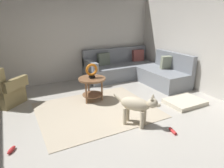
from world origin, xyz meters
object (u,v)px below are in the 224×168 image
dog (137,106)px  sectional_couch (136,70)px  dog_toy_rope (173,131)px  dog_toy_bone (11,150)px  torus_sculpture (92,70)px  dog_bed_mat (185,102)px  side_table (92,83)px  armchair (3,91)px

dog → sectional_couch: bearing=-160.9°
dog_toy_rope → dog_toy_bone: 2.49m
torus_sculpture → dog_bed_mat: 2.15m
side_table → dog: dog is taller
sectional_couch → dog_bed_mat: sectional_couch is taller
dog_toy_rope → sectional_couch: bearing=68.3°
sectional_couch → torus_sculpture: bearing=-154.5°
armchair → side_table: bearing=25.4°
sectional_couch → side_table: sectional_couch is taller
sectional_couch → torus_sculpture: size_ratio=6.90×
torus_sculpture → dog_toy_rope: bearing=-70.0°
armchair → sectional_couch: bearing=49.0°
dog → dog_toy_bone: 2.03m
armchair → dog_toy_bone: bearing=-41.5°
torus_sculpture → dog: size_ratio=0.46×
dog_toy_bone → armchair: bearing=91.7°
sectional_couch → dog: size_ratio=3.18×
side_table → torus_sculpture: 0.29m
armchair → dog_toy_bone: 1.85m
side_table → dog_toy_bone: (-1.72, -1.13, -0.39)m
side_table → dog_toy_bone: bearing=-146.8°
dog → side_table: bearing=-115.9°
dog_toy_rope → torus_sculpture: bearing=110.0°
side_table → dog_toy_rope: side_table is taller
sectional_couch → dog_bed_mat: size_ratio=2.81×
sectional_couch → dog_bed_mat: bearing=-90.4°
side_table → dog_bed_mat: side_table is taller
side_table → dog_bed_mat: 2.08m
armchair → side_table: (1.77, -0.70, 0.09)m
dog_bed_mat → dog_toy_rope: size_ratio=4.43×
sectional_couch → dog_toy_bone: bearing=-150.5°
torus_sculpture → dog_bed_mat: size_ratio=0.41×
dog_toy_bone → sectional_couch: bearing=29.5°
side_table → torus_sculpture: bearing=-76.0°
torus_sculpture → dog: torus_sculpture is taller
sectional_couch → dog: 2.63m
dog → dog_bed_mat: bearing=152.6°
side_table → dog_bed_mat: size_ratio=0.75×
sectional_couch → side_table: bearing=-154.5°
torus_sculpture → dog_toy_bone: bearing=-146.8°
armchair → torus_sculpture: 1.94m
sectional_couch → side_table: 1.92m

